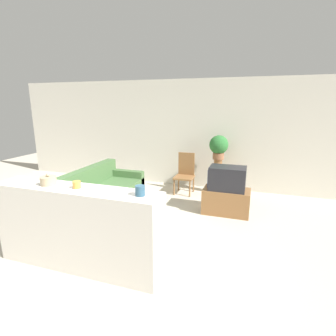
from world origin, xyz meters
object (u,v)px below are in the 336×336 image
Objects in this scene: wooden_chair at (185,172)px; potted_plant at (219,146)px; decorative_bowl at (48,181)px; television at (227,178)px; couch at (103,195)px.

wooden_chair is 1.72× the size of potted_plant.
television is at bearing 49.48° from decorative_bowl.
potted_plant reaches higher than decorative_bowl.
wooden_chair is at bearing -164.90° from potted_plant.
couch is 2.83m from potted_plant.
decorative_bowl is at bearing -115.71° from potted_plant.
couch is at bearing 101.16° from decorative_bowl.
potted_plant is at bearing 40.74° from couch.
couch is 3.32× the size of potted_plant.
wooden_chair reaches higher than couch.
wooden_chair reaches higher than television.
television is 1.27m from potted_plant.
wooden_chair is (-1.08, 0.94, -0.21)m from television.
couch is at bearing -129.79° from wooden_chair.
decorative_bowl is (-1.70, -3.52, -0.00)m from potted_plant.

